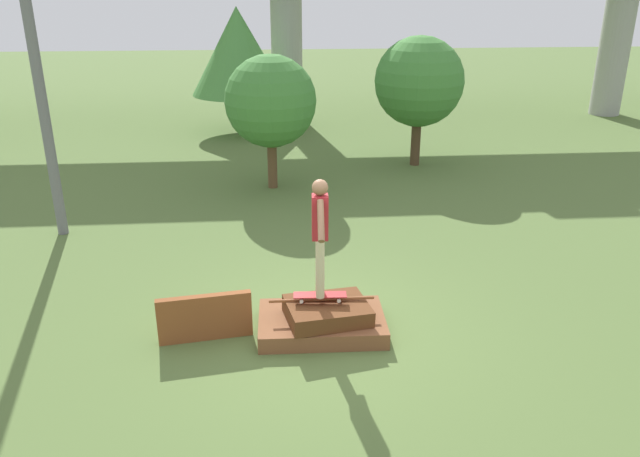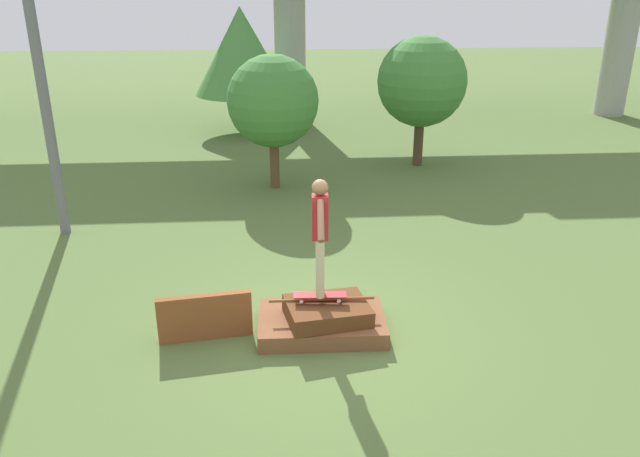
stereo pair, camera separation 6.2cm
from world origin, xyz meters
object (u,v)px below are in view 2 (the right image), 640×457
tree_behind_left (273,102)px  tree_behind_right (241,51)px  skateboard (320,295)px  utility_pole (31,21)px  tree_mid_back (422,82)px  skater (320,229)px

tree_behind_left → tree_behind_right: (-0.99, 6.11, 0.53)m
skateboard → utility_pole: (-4.88, 4.25, 3.48)m
utility_pole → tree_mid_back: (8.21, 4.41, -1.83)m
tree_behind_left → tree_behind_right: tree_behind_right is taller
skater → tree_behind_left: (-0.61, 6.94, 0.49)m
skateboard → utility_pole: bearing=138.9°
utility_pole → tree_mid_back: bearing=28.3°
utility_pole → tree_behind_left: bearing=32.2°
skater → skateboard: bearing=150.3°
tree_behind_right → skateboard: bearing=-83.0°
skater → tree_behind_left: bearing=95.0°
tree_behind_left → skater: bearing=-85.0°
skateboard → skater: skater is taller
skateboard → tree_behind_left: tree_behind_left is taller
skateboard → tree_mid_back: 9.43m
tree_mid_back → tree_behind_right: bearing=138.4°
skateboard → utility_pole: utility_pole is taller
utility_pole → tree_behind_left: 5.42m
skateboard → tree_behind_right: (-1.60, 13.04, 2.03)m
skater → tree_behind_left: size_ratio=0.53×
utility_pole → tree_behind_right: bearing=69.5°
tree_behind_right → tree_mid_back: tree_behind_right is taller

